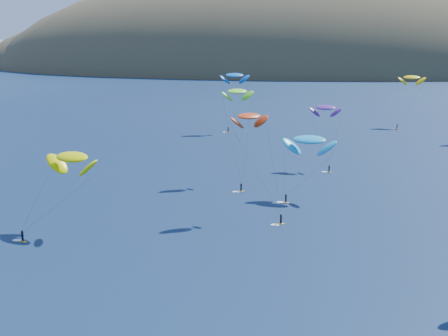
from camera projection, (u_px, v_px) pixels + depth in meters
The scene contains 8 objects.
island at pixel (316, 80), 598.62m from camera, with size 730.00×300.00×210.00m.
kitesurfer_2 at pixel (72, 157), 117.12m from camera, with size 13.76×13.73×17.22m.
kitesurfer_3 at pixel (237, 92), 154.17m from camera, with size 8.69×15.97×24.71m.
kitesurfer_4 at pixel (235, 75), 228.83m from camera, with size 11.46×8.09×23.80m.
kitesurfer_5 at pixel (309, 140), 139.69m from camera, with size 12.21×9.57×16.52m.
kitesurfer_6 at pixel (326, 108), 169.65m from camera, with size 8.32×8.47×18.96m.
kitesurfer_9 at pixel (249, 116), 124.82m from camera, with size 12.07×10.13×22.73m.
kitesurfer_11 at pixel (412, 77), 242.91m from camera, with size 11.71×12.64×21.78m.
Camera 1 is at (31.77, -46.75, 37.74)m, focal length 50.00 mm.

